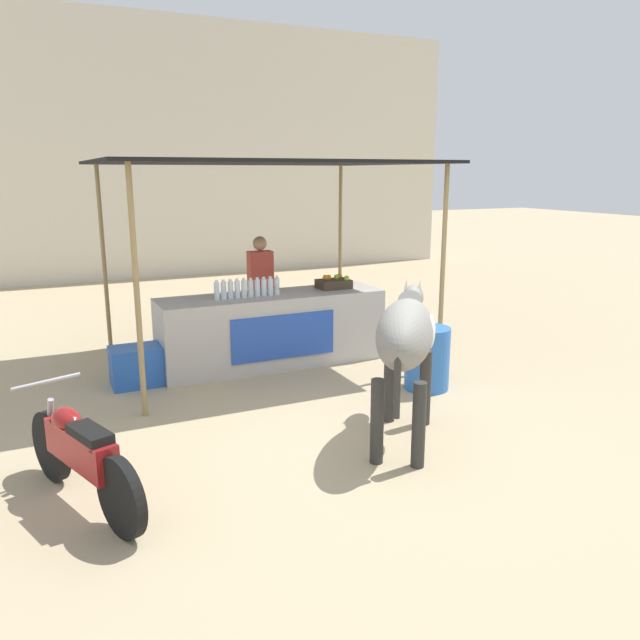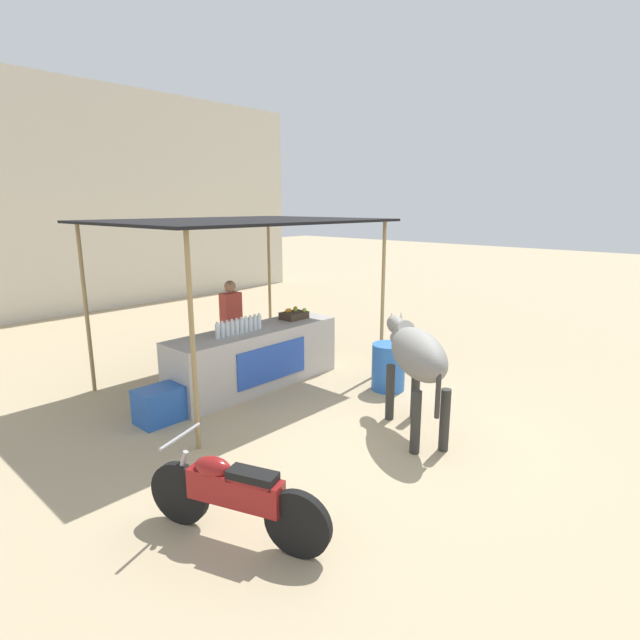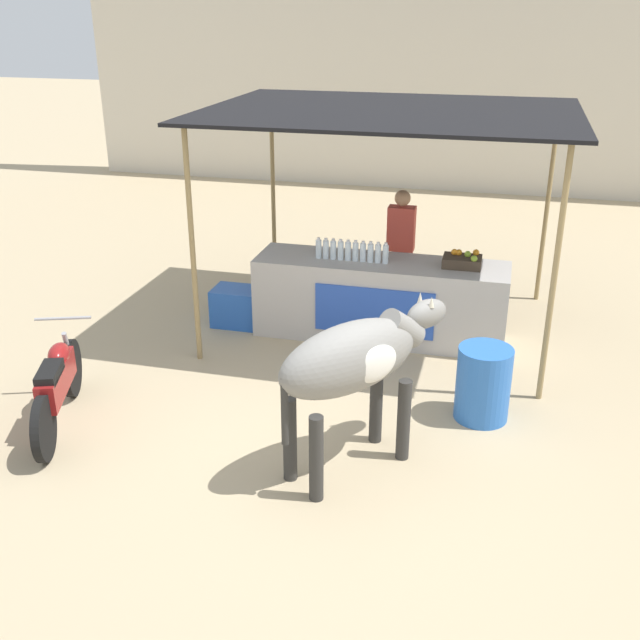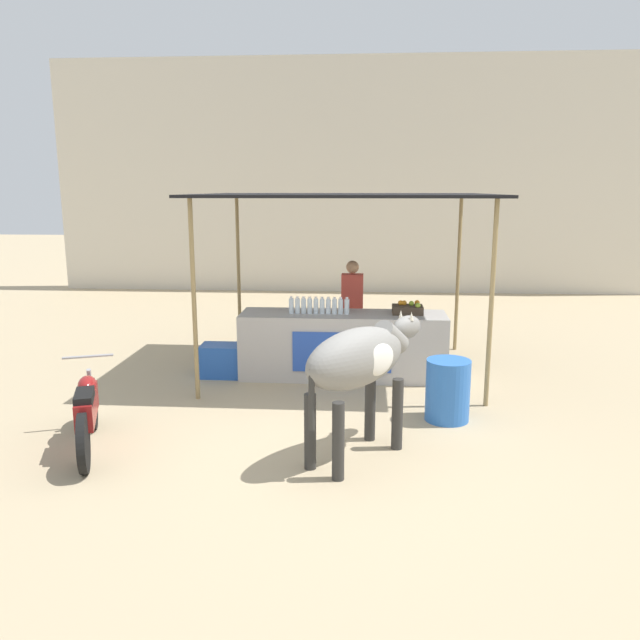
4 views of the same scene
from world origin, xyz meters
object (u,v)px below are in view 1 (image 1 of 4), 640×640
object	(u,v)px
water_barrel	(427,358)
stall_counter	(272,330)
fruit_crate	(334,283)
cooler_box	(136,366)
cow	(406,336)
vendor_behind_counter	(261,292)
motorcycle_parked	(80,453)

from	to	relation	value
water_barrel	stall_counter	bearing A→B (deg)	128.14
fruit_crate	cooler_box	size ratio (longest dim) A/B	0.73
fruit_crate	cow	distance (m)	2.94
fruit_crate	vendor_behind_counter	xyz separation A→B (m)	(-0.83, 0.70, -0.18)
water_barrel	motorcycle_parked	world-z (taller)	motorcycle_parked
stall_counter	motorcycle_parked	distance (m)	3.84
water_barrel	cooler_box	bearing A→B (deg)	153.08
water_barrel	cow	size ratio (longest dim) A/B	0.45
stall_counter	vendor_behind_counter	world-z (taller)	vendor_behind_counter
fruit_crate	motorcycle_parked	bearing A→B (deg)	-141.46
vendor_behind_counter	water_barrel	world-z (taller)	vendor_behind_counter
water_barrel	vendor_behind_counter	bearing A→B (deg)	116.36
cooler_box	water_barrel	distance (m)	3.51
water_barrel	motorcycle_parked	xyz separation A→B (m)	(-3.96, -1.11, 0.05)
fruit_crate	cow	xyz separation A→B (m)	(-0.66, -2.87, 0.00)
cooler_box	cow	bearing A→B (deg)	-52.53
stall_counter	motorcycle_parked	world-z (taller)	stall_counter
cow	fruit_crate	bearing A→B (deg)	77.00
stall_counter	cooler_box	distance (m)	1.82
stall_counter	vendor_behind_counter	bearing A→B (deg)	81.33
vendor_behind_counter	water_barrel	size ratio (longest dim) A/B	2.20
cooler_box	cow	xyz separation A→B (m)	(2.08, -2.71, 0.79)
water_barrel	motorcycle_parked	bearing A→B (deg)	-164.34
stall_counter	cooler_box	xyz separation A→B (m)	(-1.80, -0.10, -0.24)
cooler_box	motorcycle_parked	bearing A→B (deg)	-107.19
fruit_crate	cow	world-z (taller)	cow
fruit_crate	cooler_box	world-z (taller)	fruit_crate
fruit_crate	motorcycle_parked	world-z (taller)	fruit_crate
fruit_crate	water_barrel	xyz separation A→B (m)	(0.38, -1.74, -0.66)
vendor_behind_counter	cow	bearing A→B (deg)	-87.38
water_barrel	cow	xyz separation A→B (m)	(-1.04, -1.13, 0.66)
stall_counter	motorcycle_parked	bearing A→B (deg)	-133.35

